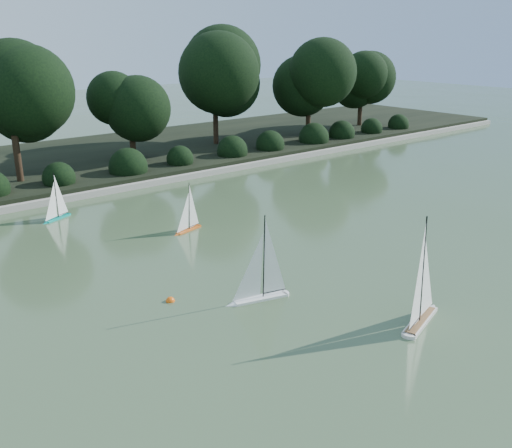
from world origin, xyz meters
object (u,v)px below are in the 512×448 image
at_px(sailboat_white_a, 256,287).
at_px(sailboat_teal, 55,212).
at_px(race_buoy, 170,301).
at_px(sailboat_white_b, 424,304).
at_px(sailboat_orange, 186,223).

distance_m(sailboat_white_a, sailboat_teal, 6.81).
xyz_separation_m(sailboat_teal, race_buoy, (-0.18, -5.81, -0.20)).
bearing_deg(race_buoy, sailboat_white_b, -48.74).
relative_size(sailboat_teal, race_buoy, 7.92).
distance_m(sailboat_white_b, race_buoy, 4.31).
bearing_deg(sailboat_white_a, sailboat_teal, 98.46).
relative_size(sailboat_white_a, sailboat_teal, 1.32).
xyz_separation_m(sailboat_white_a, sailboat_orange, (1.07, 3.89, -0.07)).
height_order(sailboat_white_b, sailboat_teal, sailboat_white_b).
bearing_deg(sailboat_white_b, sailboat_teal, 106.35).
bearing_deg(sailboat_white_a, race_buoy, 141.88).
xyz_separation_m(sailboat_white_a, sailboat_teal, (-1.00, 6.74, -0.06)).
bearing_deg(sailboat_teal, sailboat_white_b, -73.65).
distance_m(sailboat_white_a, sailboat_white_b, 2.83).
height_order(sailboat_white_b, sailboat_orange, sailboat_white_b).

